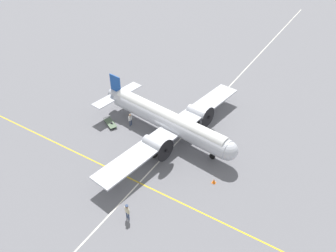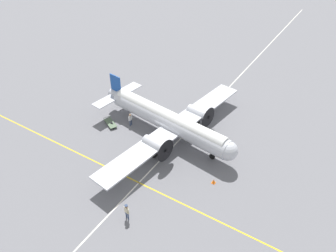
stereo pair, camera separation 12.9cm
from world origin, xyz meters
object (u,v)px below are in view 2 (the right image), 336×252
passenger_boarding (130,118)px  suitcase_near_door (112,124)px  airliner_main (170,121)px  traffic_cone (214,181)px  baggage_cart (110,123)px  crew_foreground (127,210)px

passenger_boarding → suitcase_near_door: passenger_boarding is taller
suitcase_near_door → airliner_main: bearing=-165.2°
passenger_boarding → traffic_cone: size_ratio=3.38×
baggage_cart → traffic_cone: size_ratio=4.73×
airliner_main → passenger_boarding: size_ratio=13.45×
passenger_boarding → crew_foreground: bearing=-135.9°
airliner_main → baggage_cart: size_ratio=9.61×
crew_foreground → traffic_cone: 9.79m
passenger_boarding → suitcase_near_door: bearing=130.3°
crew_foreground → passenger_boarding: crew_foreground is taller
passenger_boarding → baggage_cart: (2.33, 1.31, -0.83)m
airliner_main → crew_foreground: (-3.07, 12.61, -1.20)m
crew_foreground → traffic_cone: size_ratio=3.51×
crew_foreground → suitcase_near_door: 15.12m
suitcase_near_door → traffic_cone: traffic_cone is taller
airliner_main → passenger_boarding: (5.58, 0.70, -1.27)m
airliner_main → suitcase_near_door: size_ratio=47.42×
crew_foreground → airliner_main: bearing=114.3°
passenger_boarding → baggage_cart: bearing=127.4°
baggage_cart → traffic_cone: baggage_cart is taller
airliner_main → passenger_boarding: airliner_main is taller
crew_foreground → suitcase_near_door: size_ratio=3.66×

